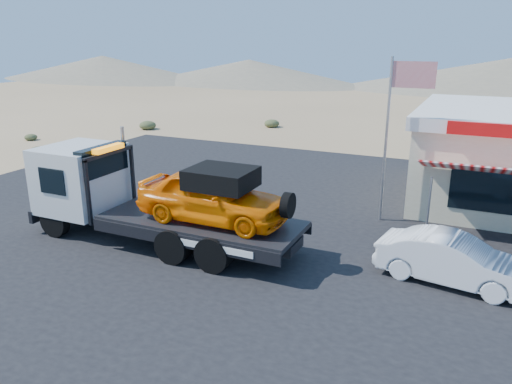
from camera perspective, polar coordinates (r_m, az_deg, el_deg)
ground at (r=17.07m, az=-4.89°, el=-5.71°), size 120.00×120.00×0.00m
asphalt_lot at (r=18.83m, az=4.97°, el=-3.44°), size 32.00×24.00×0.02m
tow_truck at (r=16.77m, az=-11.44°, el=-0.29°), size 9.38×2.78×3.14m
white_sedan at (r=15.08m, az=21.61°, el=-7.22°), size 4.34×2.05×1.37m
flagpole at (r=18.57m, az=15.51°, el=7.72°), size 1.55×0.10×6.00m
desert_scrub at (r=32.83m, az=-19.64°, el=5.11°), size 29.94×32.59×0.67m
distant_hills at (r=71.14m, az=10.68°, el=13.15°), size 126.00×48.00×4.20m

